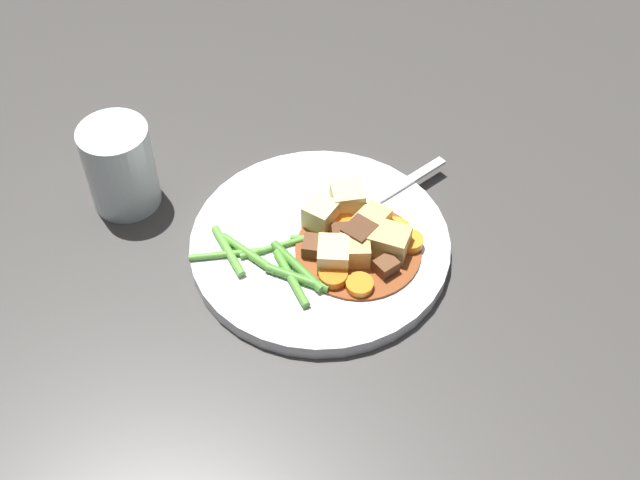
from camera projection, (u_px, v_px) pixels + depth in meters
name	position (u px, v px, depth m)	size (l,w,h in m)	color
ground_plane	(320.00, 250.00, 0.83)	(3.00, 3.00, 0.00)	#423F3D
dinner_plate	(320.00, 245.00, 0.83)	(0.26, 0.26, 0.02)	white
stew_sauce	(358.00, 250.00, 0.81)	(0.12, 0.12, 0.00)	brown
carrot_slice_0	(395.00, 232.00, 0.82)	(0.03, 0.03, 0.01)	orange
carrot_slice_1	(360.00, 286.00, 0.78)	(0.03, 0.03, 0.01)	orange
carrot_slice_2	(340.00, 225.00, 0.83)	(0.03, 0.03, 0.01)	orange
carrot_slice_3	(333.00, 277.00, 0.78)	(0.03, 0.03, 0.01)	orange
carrot_slice_4	(410.00, 242.00, 0.81)	(0.03, 0.03, 0.01)	orange
potato_chunk_0	(324.00, 215.00, 0.82)	(0.03, 0.03, 0.03)	#EAD68C
potato_chunk_1	(389.00, 242.00, 0.80)	(0.03, 0.04, 0.03)	#DBBC6B
potato_chunk_2	(333.00, 255.00, 0.79)	(0.03, 0.03, 0.03)	#EAD68C
potato_chunk_3	(372.00, 222.00, 0.82)	(0.03, 0.03, 0.02)	#DBBC6B
potato_chunk_4	(355.00, 252.00, 0.79)	(0.03, 0.03, 0.03)	#DBBC6B
potato_chunk_5	(347.00, 199.00, 0.84)	(0.03, 0.03, 0.03)	#EAD68C
meat_chunk_0	(359.00, 237.00, 0.80)	(0.03, 0.03, 0.03)	#56331E
meat_chunk_1	(313.00, 247.00, 0.80)	(0.02, 0.02, 0.02)	brown
meat_chunk_2	(344.00, 235.00, 0.81)	(0.02, 0.02, 0.02)	#56331E
meat_chunk_3	(386.00, 267.00, 0.79)	(0.02, 0.02, 0.02)	brown
green_bean_0	(281.00, 245.00, 0.81)	(0.01, 0.01, 0.08)	#599E38
green_bean_1	(297.00, 278.00, 0.78)	(0.01, 0.01, 0.06)	#4C8E33
green_bean_2	(321.00, 239.00, 0.82)	(0.01, 0.01, 0.06)	#4C8E33
green_bean_3	(228.00, 251.00, 0.81)	(0.01, 0.01, 0.07)	#66AD42
green_bean_4	(291.00, 278.00, 0.78)	(0.01, 0.01, 0.07)	#599E38
green_bean_5	(249.00, 254.00, 0.80)	(0.01, 0.01, 0.07)	#599E38
green_bean_6	(297.00, 266.00, 0.79)	(0.01, 0.01, 0.07)	#4C8E33
green_bean_7	(227.00, 254.00, 0.80)	(0.01, 0.01, 0.07)	#599E38
fork	(378.00, 200.00, 0.85)	(0.14, 0.13, 0.00)	silver
water_glass	(120.00, 167.00, 0.84)	(0.07, 0.07, 0.10)	silver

